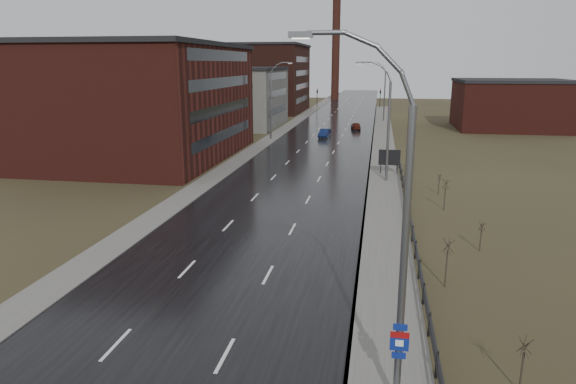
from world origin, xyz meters
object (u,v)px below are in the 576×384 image
at_px(streetlight_main, 394,235).
at_px(car_near, 325,134).
at_px(billboard, 389,158).
at_px(car_far, 356,126).

relative_size(streetlight_main, car_near, 3.08).
distance_m(streetlight_main, billboard, 37.59).
height_order(streetlight_main, car_far, streetlight_main).
bearing_deg(streetlight_main, car_near, 97.83).
xyz_separation_m(streetlight_main, car_near, (-8.71, 63.35, -5.41)).
bearing_deg(billboard, car_far, 97.90).
bearing_deg(car_near, streetlight_main, -76.61).
height_order(billboard, car_far, billboard).
bearing_deg(car_near, billboard, -64.69).
relative_size(billboard, car_far, 0.69).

